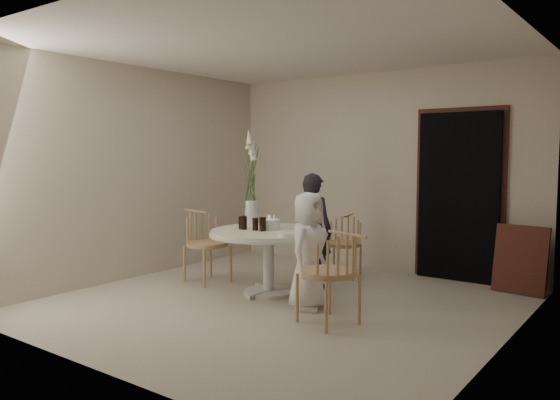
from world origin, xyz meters
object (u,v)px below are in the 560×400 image
Objects in this scene: chair_left at (201,235)px; flower_vase at (251,185)px; chair_far at (346,236)px; birthday_cake at (270,224)px; table at (268,240)px; girl at (313,231)px; chair_right at (338,265)px; boy at (308,251)px.

flower_vase reaches higher than chair_left.
chair_far is at bearing -35.03° from chair_left.
chair_far is 1.35m from birthday_cake.
girl reaches higher than table.
chair_right is 0.66× the size of girl.
girl is at bearing 60.41° from birthday_cake.
birthday_cake reaches higher than chair_left.
table is 1.07m from chair_left.
boy is 0.80m from birthday_cake.
birthday_cake is 0.20× the size of flower_vase.
flower_vase reaches higher than table.
chair_right is 3.91× the size of birthday_cake.
table is 1.68× the size of chair_far.
table is at bearing 62.09° from boy.
girl reaches higher than chair_left.
table is 0.18m from birthday_cake.
flower_vase is (-0.72, -0.26, 0.53)m from girl.
table is 1.38m from chair_far.
boy is at bearing -22.69° from birthday_cake.
chair_right is at bearing -24.98° from table.
chair_right is 1.01× the size of chair_left.
boy is (1.76, -0.25, 0.03)m from chair_left.
chair_right is (1.24, -0.58, -0.04)m from table.
flower_vase is (-1.17, 0.52, 0.61)m from boy.
chair_right reaches higher than chair_left.
girl is (1.31, 0.53, 0.11)m from chair_left.
chair_right is 2.01m from flower_vase.
girl reaches higher than birthday_cake.
table is at bearing -98.15° from chair_right.
chair_far reaches higher than table.
chair_far is 1.47m from flower_vase.
chair_far is 1.66m from boy.
boy reaches higher than chair_right.
girl is (-0.99, 1.12, 0.10)m from chair_right.
flower_vase reaches higher than girl.
chair_far is 3.47× the size of birthday_cake.
boy is at bearing -18.98° from table.
boy is (0.46, -1.59, 0.09)m from chair_far.
flower_vase is at bearing 154.36° from birthday_cake.
table is 0.81m from flower_vase.
chair_far is 0.83m from girl.
chair_left is at bearing -155.96° from flower_vase.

